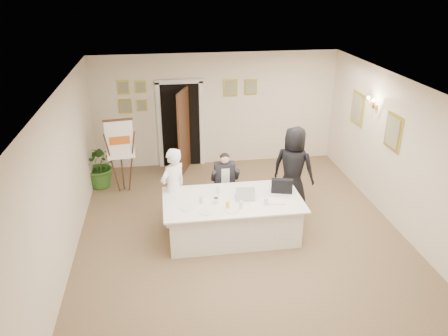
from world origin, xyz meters
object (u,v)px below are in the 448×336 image
object	(u,v)px
standing_man	(174,189)
laptop_bag	(282,186)
seated_man	(225,183)
potted_palm	(100,165)
conference_table	(232,217)
steel_jug	(216,201)
paper_stack	(276,201)
flip_chart	(122,160)
oj_glass	(228,205)
standing_woman	(293,169)
laptop	(244,191)

from	to	relation	value
standing_man	laptop_bag	distance (m)	2.02
laptop_bag	seated_man	bearing A→B (deg)	153.17
potted_palm	laptop_bag	world-z (taller)	laptop_bag
standing_man	laptop_bag	xyz separation A→B (m)	(1.98, -0.40, 0.11)
conference_table	steel_jug	bearing A→B (deg)	-159.83
paper_stack	steel_jug	distance (m)	1.07
seated_man	laptop_bag	bearing A→B (deg)	-44.36
flip_chart	oj_glass	world-z (taller)	flip_chart
standing_woman	conference_table	bearing A→B (deg)	67.92
conference_table	laptop	size ratio (longest dim) A/B	6.90
conference_table	flip_chart	bearing A→B (deg)	134.73
oj_glass	steel_jug	distance (m)	0.27
conference_table	laptop	xyz separation A→B (m)	(0.22, 0.03, 0.52)
flip_chart	laptop	world-z (taller)	flip_chart
potted_palm	standing_man	bearing A→B (deg)	-51.54
conference_table	paper_stack	world-z (taller)	paper_stack
steel_jug	laptop	bearing A→B (deg)	15.18
laptop_bag	laptop	bearing A→B (deg)	-157.68
conference_table	steel_jug	xyz separation A→B (m)	(-0.32, -0.12, 0.44)
steel_jug	standing_woman	bearing A→B (deg)	30.95
steel_jug	laptop_bag	bearing A→B (deg)	10.50
standing_woman	laptop_bag	size ratio (longest dim) A/B	4.51
standing_woman	laptop	world-z (taller)	standing_woman
seated_man	flip_chart	distance (m)	2.41
seated_man	potted_palm	size ratio (longest dim) A/B	1.22
standing_man	potted_palm	size ratio (longest dim) A/B	1.54
flip_chart	paper_stack	size ratio (longest dim) A/B	5.33
seated_man	laptop	bearing A→B (deg)	-79.43
oj_glass	paper_stack	bearing A→B (deg)	5.94
standing_woman	oj_glass	size ratio (longest dim) A/B	13.54
seated_man	laptop_bag	distance (m)	1.29
conference_table	potted_palm	world-z (taller)	potted_palm
flip_chart	oj_glass	size ratio (longest dim) A/B	12.94
standing_man	potted_palm	distance (m)	2.57
laptop	oj_glass	bearing A→B (deg)	-130.51
potted_palm	laptop	world-z (taller)	laptop
laptop_bag	steel_jug	xyz separation A→B (m)	(-1.26, -0.23, -0.08)
seated_man	oj_glass	size ratio (longest dim) A/B	9.83
standing_man	laptop	bearing A→B (deg)	119.09
flip_chart	conference_table	bearing A→B (deg)	-45.27
laptop	steel_jug	xyz separation A→B (m)	(-0.53, -0.15, -0.08)
steel_jug	flip_chart	bearing A→B (deg)	128.57
conference_table	oj_glass	bearing A→B (deg)	-113.38
seated_man	paper_stack	distance (m)	1.42
standing_man	standing_woman	bearing A→B (deg)	149.46
conference_table	paper_stack	bearing A→B (deg)	-17.25
seated_man	laptop_bag	size ratio (longest dim) A/B	3.27
laptop_bag	standing_woman	bearing A→B (deg)	75.46
potted_palm	laptop_bag	size ratio (longest dim) A/B	2.68
standing_man	paper_stack	world-z (taller)	standing_man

